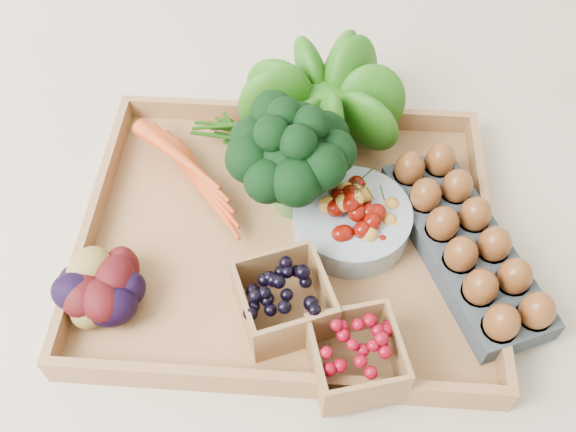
# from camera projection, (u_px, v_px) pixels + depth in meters

# --- Properties ---
(ground) EXTENTS (4.00, 4.00, 0.00)m
(ground) POSITION_uv_depth(u_px,v_px,m) (288.00, 241.00, 0.90)
(ground) COLOR beige
(ground) RESTS_ON ground
(tray) EXTENTS (0.55, 0.45, 0.01)m
(tray) POSITION_uv_depth(u_px,v_px,m) (288.00, 238.00, 0.89)
(tray) COLOR #A77646
(tray) RESTS_ON ground
(carrots) EXTENTS (0.18, 0.13, 0.04)m
(carrots) POSITION_uv_depth(u_px,v_px,m) (197.00, 176.00, 0.92)
(carrots) COLOR #CD4114
(carrots) RESTS_ON tray
(lettuce) EXTENTS (0.16, 0.16, 0.16)m
(lettuce) POSITION_uv_depth(u_px,v_px,m) (326.00, 97.00, 0.94)
(lettuce) COLOR #17450A
(lettuce) RESTS_ON tray
(broccoli) EXTENTS (0.17, 0.17, 0.13)m
(broccoli) POSITION_uv_depth(u_px,v_px,m) (291.00, 176.00, 0.87)
(broccoli) COLOR black
(broccoli) RESTS_ON tray
(cherry_bowl) EXTENTS (0.16, 0.16, 0.04)m
(cherry_bowl) POSITION_uv_depth(u_px,v_px,m) (351.00, 221.00, 0.88)
(cherry_bowl) COLOR #8C9EA5
(cherry_bowl) RESTS_ON tray
(egg_carton) EXTENTS (0.21, 0.32, 0.04)m
(egg_carton) POSITION_uv_depth(u_px,v_px,m) (463.00, 247.00, 0.85)
(egg_carton) COLOR #374147
(egg_carton) RESTS_ON tray
(potatoes) EXTENTS (0.16, 0.16, 0.09)m
(potatoes) POSITION_uv_depth(u_px,v_px,m) (95.00, 284.00, 0.79)
(potatoes) COLOR #3A090C
(potatoes) RESTS_ON tray
(punnet_blackberry) EXTENTS (0.14, 0.14, 0.07)m
(punnet_blackberry) POSITION_uv_depth(u_px,v_px,m) (284.00, 300.00, 0.79)
(punnet_blackberry) COLOR black
(punnet_blackberry) RESTS_ON tray
(punnet_raspberry) EXTENTS (0.12, 0.12, 0.07)m
(punnet_raspberry) POSITION_uv_depth(u_px,v_px,m) (356.00, 357.00, 0.74)
(punnet_raspberry) COLOR maroon
(punnet_raspberry) RESTS_ON tray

